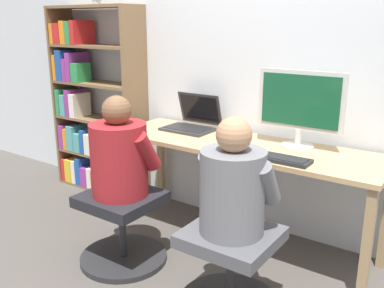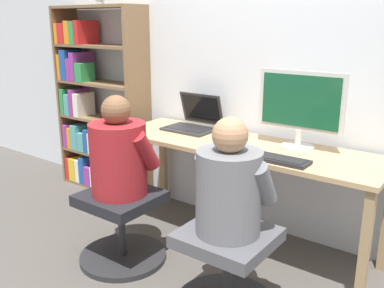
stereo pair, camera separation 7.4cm
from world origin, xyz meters
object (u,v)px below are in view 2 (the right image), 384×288
object	(u,v)px
laptop	(193,122)
office_chair_right	(122,225)
keyboard	(273,158)
person_at_laptop	(119,154)
desktop_monitor	(300,107)
person_at_monitor	(229,186)
bookshelf	(92,108)
office_chair_left	(227,269)

from	to	relation	value
laptop	office_chair_right	xyz separation A→B (m)	(-0.01, -0.77, -0.55)
keyboard	person_at_laptop	bearing A→B (deg)	-152.41
desktop_monitor	person_at_monitor	xyz separation A→B (m)	(-0.02, -0.79, -0.28)
keyboard	person_at_monitor	distance (m)	0.47
desktop_monitor	laptop	world-z (taller)	desktop_monitor
office_chair_right	bookshelf	size ratio (longest dim) A/B	0.34
desktop_monitor	office_chair_right	distance (m)	1.37
desktop_monitor	office_chair_left	xyz separation A→B (m)	(-0.02, -0.80, -0.76)
office_chair_left	bookshelf	xyz separation A→B (m)	(-2.01, 0.83, 0.50)
laptop	bookshelf	size ratio (longest dim) A/B	0.22
laptop	keyboard	bearing A→B (deg)	-21.59
office_chair_right	person_at_laptop	bearing A→B (deg)	90.00
person_at_laptop	bookshelf	distance (m)	1.42
laptop	bookshelf	bearing A→B (deg)	178.42
person_at_monitor	bookshelf	bearing A→B (deg)	157.54
person_at_monitor	bookshelf	xyz separation A→B (m)	(-2.01, 0.83, 0.03)
person_at_monitor	person_at_laptop	size ratio (longest dim) A/B	0.97
office_chair_left	office_chair_right	size ratio (longest dim) A/B	1.00
keyboard	person_at_laptop	size ratio (longest dim) A/B	0.68
laptop	keyboard	size ratio (longest dim) A/B	0.86
office_chair_left	person_at_laptop	xyz separation A→B (m)	(-0.83, 0.04, 0.48)
desktop_monitor	office_chair_right	bearing A→B (deg)	-137.89
person_at_laptop	bookshelf	size ratio (longest dim) A/B	0.38
office_chair_right	bookshelf	distance (m)	1.51
keyboard	person_at_monitor	world-z (taller)	person_at_monitor
desktop_monitor	laptop	bearing A→B (deg)	179.76
keyboard	desktop_monitor	bearing A→B (deg)	88.25
office_chair_left	laptop	bearing A→B (deg)	135.47
keyboard	person_at_monitor	xyz separation A→B (m)	(-0.01, -0.47, -0.03)
office_chair_left	bookshelf	bearing A→B (deg)	157.43
person_at_laptop	laptop	bearing A→B (deg)	89.16
laptop	bookshelf	world-z (taller)	bookshelf
desktop_monitor	office_chair_left	bearing A→B (deg)	-91.61
desktop_monitor	person_at_laptop	distance (m)	1.17
keyboard	office_chair_right	xyz separation A→B (m)	(-0.84, -0.44, -0.50)
laptop	bookshelf	xyz separation A→B (m)	(-1.19, 0.03, -0.04)
office_chair_left	desktop_monitor	bearing A→B (deg)	88.39
desktop_monitor	bookshelf	size ratio (longest dim) A/B	0.34
office_chair_right	person_at_monitor	size ratio (longest dim) A/B	0.93
person_at_laptop	bookshelf	bearing A→B (deg)	145.94
desktop_monitor	office_chair_right	world-z (taller)	desktop_monitor
laptop	person_at_monitor	xyz separation A→B (m)	(0.81, -0.80, -0.07)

